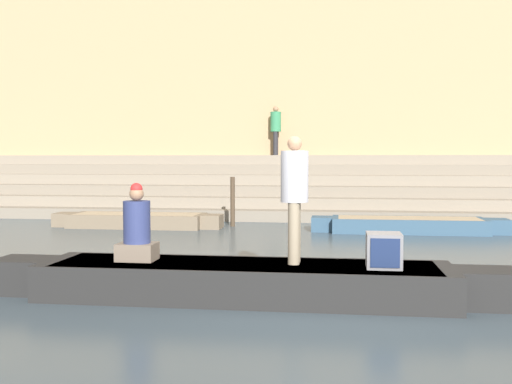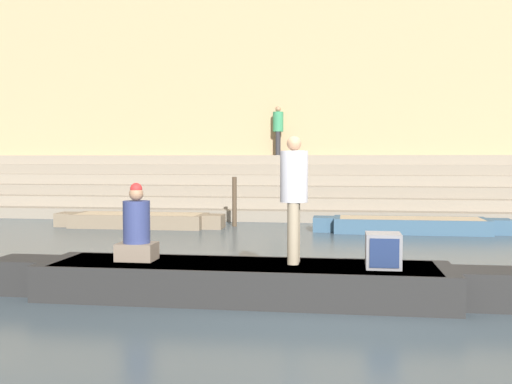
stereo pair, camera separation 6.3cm
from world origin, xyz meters
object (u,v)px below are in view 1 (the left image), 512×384
at_px(mooring_post, 233,202).
at_px(person_on_steps, 276,127).
at_px(person_standing, 294,191).
at_px(tv_set, 384,250).
at_px(moored_boat_distant, 137,220).
at_px(person_rowing, 137,230).
at_px(rowboat_main, 244,280).
at_px(moored_boat_shore, 408,225).

distance_m(mooring_post, person_on_steps, 5.56).
relative_size(person_standing, tv_set, 3.61).
relative_size(moored_boat_distant, person_on_steps, 2.70).
distance_m(person_rowing, person_on_steps, 13.67).
distance_m(person_standing, person_on_steps, 13.61).
distance_m(person_standing, mooring_post, 8.77).
relative_size(mooring_post, person_on_steps, 0.79).
xyz_separation_m(moored_boat_distant, person_on_steps, (3.27, 5.56, 2.82)).
distance_m(rowboat_main, moored_boat_shore, 8.39).
height_order(rowboat_main, person_rowing, person_rowing).
height_order(tv_set, mooring_post, mooring_post).
relative_size(person_rowing, person_on_steps, 0.62).
distance_m(rowboat_main, mooring_post, 8.72).
bearing_deg(moored_boat_distant, person_on_steps, 59.21).
distance_m(tv_set, moored_boat_shore, 7.98).
distance_m(moored_boat_shore, mooring_post, 4.80).
bearing_deg(person_rowing, person_on_steps, 97.14).
bearing_deg(tv_set, rowboat_main, 171.05).
bearing_deg(moored_boat_shore, tv_set, -97.27).
height_order(person_standing, moored_boat_shore, person_standing).
bearing_deg(person_standing, mooring_post, 105.21).
height_order(person_standing, mooring_post, person_standing).
bearing_deg(person_on_steps, mooring_post, 48.62).
xyz_separation_m(person_rowing, tv_set, (3.35, -0.11, -0.20)).
height_order(tv_set, moored_boat_shore, tv_set).
relative_size(person_rowing, moored_boat_shore, 0.22).
bearing_deg(rowboat_main, moored_boat_distant, 118.56).
height_order(moored_boat_shore, mooring_post, mooring_post).
bearing_deg(person_rowing, person_standing, 11.48).
distance_m(rowboat_main, tv_set, 1.90).
relative_size(person_standing, moored_boat_distant, 0.36).
xyz_separation_m(rowboat_main, person_rowing, (-1.51, 0.05, 0.65)).
distance_m(person_standing, tv_set, 1.41).
relative_size(moored_boat_shore, moored_boat_distant, 1.05).
bearing_deg(moored_boat_distant, person_rowing, -71.34).
bearing_deg(person_standing, person_on_steps, 96.69).
relative_size(person_rowing, mooring_post, 0.78).
xyz_separation_m(person_rowing, person_on_steps, (0.53, 13.50, 2.12)).
relative_size(rowboat_main, moored_boat_distant, 1.50).
distance_m(moored_boat_distant, mooring_post, 2.68).
bearing_deg(rowboat_main, mooring_post, 101.60).
xyz_separation_m(moored_boat_shore, moored_boat_distant, (-7.30, 0.17, 0.00)).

